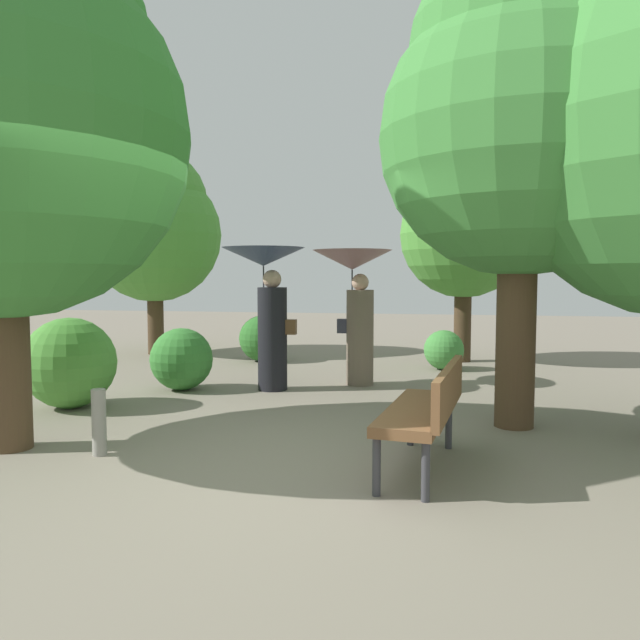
% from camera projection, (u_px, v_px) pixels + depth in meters
% --- Properties ---
extents(ground_plane, '(40.00, 40.00, 0.00)m').
position_uv_depth(ground_plane, '(228.00, 467.00, 4.87)').
color(ground_plane, gray).
extents(person_left, '(1.10, 1.10, 1.91)m').
position_uv_depth(person_left, '(267.00, 291.00, 8.08)').
color(person_left, black).
rests_on(person_left, ground).
extents(person_right, '(1.11, 1.11, 1.89)m').
position_uv_depth(person_right, '(355.00, 288.00, 8.46)').
color(person_right, '#6B5B4C').
rests_on(person_right, ground).
extents(park_bench, '(0.68, 1.55, 0.83)m').
position_uv_depth(park_bench, '(428.00, 406.00, 4.74)').
color(park_bench, '#38383D').
rests_on(park_bench, ground).
extents(tree_near_left, '(2.60, 2.60, 3.98)m').
position_uv_depth(tree_near_left, '(154.00, 225.00, 11.74)').
color(tree_near_left, '#42301E').
rests_on(tree_near_left, ground).
extents(tree_near_right, '(2.79, 2.79, 4.81)m').
position_uv_depth(tree_near_right, '(521.00, 109.00, 5.94)').
color(tree_near_right, '#4C3823').
rests_on(tree_near_right, ground).
extents(tree_far_back, '(2.25, 2.25, 3.77)m').
position_uv_depth(tree_far_back, '(464.00, 223.00, 10.69)').
color(tree_far_back, '#42301E').
rests_on(tree_far_back, ground).
extents(bush_path_left, '(0.65, 0.65, 0.65)m').
position_uv_depth(bush_path_left, '(444.00, 350.00, 9.90)').
color(bush_path_left, '#428C3D').
rests_on(bush_path_left, ground).
extents(bush_path_right, '(1.05, 1.05, 1.05)m').
position_uv_depth(bush_path_right, '(70.00, 363.00, 7.01)').
color(bush_path_right, '#4C9338').
rests_on(bush_path_right, ground).
extents(bush_behind_bench, '(0.83, 0.83, 0.83)m').
position_uv_depth(bush_behind_bench, '(182.00, 359.00, 8.12)').
color(bush_behind_bench, '#387F33').
rests_on(bush_behind_bench, ground).
extents(bush_far_side, '(0.82, 0.82, 0.82)m').
position_uv_depth(bush_far_side, '(262.00, 338.00, 10.87)').
color(bush_far_side, '#2D6B28').
rests_on(bush_far_side, ground).
extents(path_marker_post, '(0.12, 0.12, 0.57)m').
position_uv_depth(path_marker_post, '(99.00, 422.00, 5.16)').
color(path_marker_post, gray).
rests_on(path_marker_post, ground).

